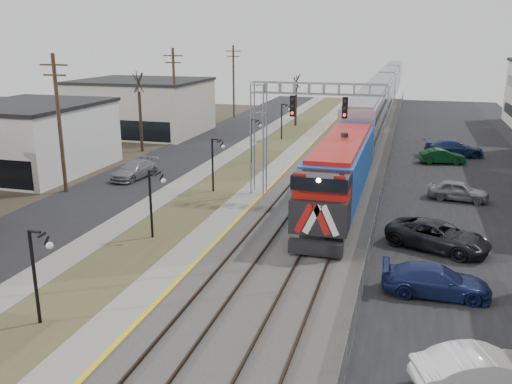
% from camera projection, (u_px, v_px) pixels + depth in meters
% --- Properties ---
extents(street_west, '(7.00, 120.00, 0.04)m').
position_uv_depth(street_west, '(162.00, 165.00, 48.62)').
color(street_west, black).
rests_on(street_west, ground).
extents(sidewalk, '(2.00, 120.00, 0.08)m').
position_uv_depth(sidewalk, '(209.00, 168.00, 47.43)').
color(sidewalk, gray).
rests_on(sidewalk, ground).
extents(grass_median, '(4.00, 120.00, 0.06)m').
position_uv_depth(grass_median, '(241.00, 170.00, 46.64)').
color(grass_median, '#444826').
rests_on(grass_median, ground).
extents(platform, '(2.00, 120.00, 0.24)m').
position_uv_depth(platform, '(275.00, 171.00, 45.83)').
color(platform, gray).
rests_on(platform, ground).
extents(ballast_bed, '(8.00, 120.00, 0.20)m').
position_uv_depth(ballast_bed, '(334.00, 175.00, 44.52)').
color(ballast_bed, '#595651').
rests_on(ballast_bed, ground).
extents(parking_lot, '(16.00, 120.00, 0.04)m').
position_uv_depth(parking_lot, '(491.00, 187.00, 41.38)').
color(parking_lot, black).
rests_on(parking_lot, ground).
extents(platform_edge, '(0.24, 120.00, 0.01)m').
position_uv_depth(platform_edge, '(285.00, 171.00, 45.56)').
color(platform_edge, gold).
rests_on(platform_edge, platform).
extents(track_near, '(1.58, 120.00, 0.15)m').
position_uv_depth(track_near, '(310.00, 172.00, 45.00)').
color(track_near, '#2D2119').
rests_on(track_near, ballast_bed).
extents(track_far, '(1.58, 120.00, 0.15)m').
position_uv_depth(track_far, '(353.00, 175.00, 44.08)').
color(track_far, '#2D2119').
rests_on(track_far, ballast_bed).
extents(train, '(3.00, 108.65, 5.33)m').
position_uv_depth(train, '(382.00, 95.00, 78.69)').
color(train, '#154FB1').
rests_on(train, ground).
extents(signal_gantry, '(9.00, 1.07, 8.15)m').
position_uv_depth(signal_gantry, '(283.00, 120.00, 37.26)').
color(signal_gantry, gray).
rests_on(signal_gantry, ground).
extents(lampposts, '(0.14, 62.14, 4.00)m').
position_uv_depth(lampposts, '(153.00, 203.00, 30.65)').
color(lampposts, black).
rests_on(lampposts, ground).
extents(utility_poles, '(0.28, 80.28, 10.00)m').
position_uv_depth(utility_poles, '(60.00, 125.00, 38.79)').
color(utility_poles, '#4C3823').
rests_on(utility_poles, ground).
extents(fence, '(0.04, 120.00, 1.60)m').
position_uv_depth(fence, '(387.00, 171.00, 43.22)').
color(fence, gray).
rests_on(fence, ground).
extents(bare_trees, '(12.30, 42.30, 5.95)m').
position_uv_depth(bare_trees, '(167.00, 128.00, 51.80)').
color(bare_trees, '#382D23').
rests_on(bare_trees, ground).
extents(car_lot_b, '(4.69, 3.04, 1.46)m').
position_uv_depth(car_lot_b, '(483.00, 373.00, 17.29)').
color(car_lot_b, silver).
rests_on(car_lot_b, ground).
extents(car_lot_c, '(5.95, 4.36, 1.50)m').
position_uv_depth(car_lot_c, '(438.00, 236.00, 29.06)').
color(car_lot_c, black).
rests_on(car_lot_c, ground).
extents(car_lot_d, '(4.76, 2.09, 1.36)m').
position_uv_depth(car_lot_d, '(436.00, 281.00, 23.88)').
color(car_lot_d, navy).
rests_on(car_lot_d, ground).
extents(car_lot_e, '(4.26, 2.17, 1.39)m').
position_uv_depth(car_lot_e, '(458.00, 191.00, 37.84)').
color(car_lot_e, gray).
rests_on(car_lot_e, ground).
extents(car_lot_f, '(4.16, 2.05, 1.31)m').
position_uv_depth(car_lot_f, '(442.00, 157.00, 48.87)').
color(car_lot_f, '#0B3918').
rests_on(car_lot_f, ground).
extents(car_street_b, '(2.57, 5.03, 1.40)m').
position_uv_depth(car_street_b, '(134.00, 170.00, 43.78)').
color(car_street_b, gray).
rests_on(car_street_b, ground).
extents(car_lot_g, '(5.77, 3.19, 1.58)m').
position_uv_depth(car_lot_g, '(454.00, 149.00, 51.72)').
color(car_lot_g, navy).
rests_on(car_lot_g, ground).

